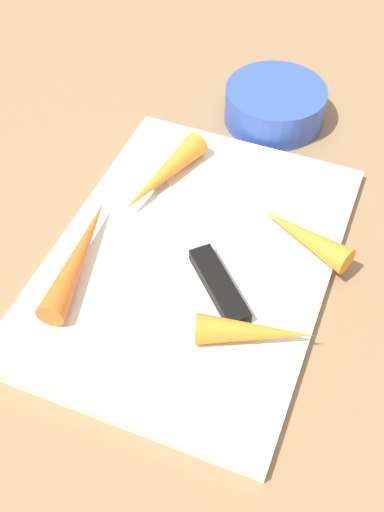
{
  "coord_description": "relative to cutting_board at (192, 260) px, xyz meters",
  "views": [
    {
      "loc": [
        -0.36,
        -0.14,
        0.48
      ],
      "look_at": [
        0.0,
        0.0,
        0.01
      ],
      "focal_mm": 43.96,
      "sensor_mm": 36.0,
      "label": 1
    }
  ],
  "objects": [
    {
      "name": "carrot_long",
      "position": [
        0.08,
        0.07,
        0.02
      ],
      "size": [
        0.13,
        0.06,
        0.03
      ],
      "primitive_type": "cone",
      "rotation": [
        0.0,
        1.57,
        2.9
      ],
      "color": "orange",
      "rests_on": "cutting_board"
    },
    {
      "name": "ground_plane",
      "position": [
        0.0,
        0.0,
        -0.01
      ],
      "size": [
        1.4,
        1.4,
        0.0
      ],
      "primitive_type": "plane",
      "color": "#8C6D4C"
    },
    {
      "name": "carrot_longest",
      "position": [
        -0.05,
        0.1,
        0.02
      ],
      "size": [
        0.15,
        0.05,
        0.03
      ],
      "primitive_type": "cone",
      "rotation": [
        0.0,
        1.57,
        0.14
      ],
      "color": "orange",
      "rests_on": "cutting_board"
    },
    {
      "name": "knife",
      "position": [
        -0.02,
        -0.03,
        0.01
      ],
      "size": [
        0.16,
        0.16,
        0.01
      ],
      "rotation": [
        0.0,
        0.0,
        0.78
      ],
      "color": "#B7B7BC",
      "rests_on": "cutting_board"
    },
    {
      "name": "cutting_board",
      "position": [
        0.0,
        0.0,
        0.0
      ],
      "size": [
        0.36,
        0.26,
        0.01
      ],
      "primitive_type": "cube",
      "color": "white",
      "rests_on": "ground_plane"
    },
    {
      "name": "carrot_shortest",
      "position": [
        -0.07,
        -0.08,
        0.02
      ],
      "size": [
        0.06,
        0.1,
        0.03
      ],
      "primitive_type": "cone",
      "rotation": [
        0.0,
        1.57,
        5.02
      ],
      "color": "orange",
      "rests_on": "cutting_board"
    },
    {
      "name": "carrot_short",
      "position": [
        0.05,
        -0.09,
        0.02
      ],
      "size": [
        0.06,
        0.1,
        0.03
      ],
      "primitive_type": "cone",
      "rotation": [
        0.0,
        1.57,
        1.22
      ],
      "color": "orange",
      "rests_on": "cutting_board"
    },
    {
      "name": "small_bowl",
      "position": [
        0.25,
        -0.01,
        0.02
      ],
      "size": [
        0.12,
        0.12,
        0.04
      ],
      "primitive_type": "cylinder",
      "color": "#3351B2",
      "rests_on": "ground_plane"
    }
  ]
}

